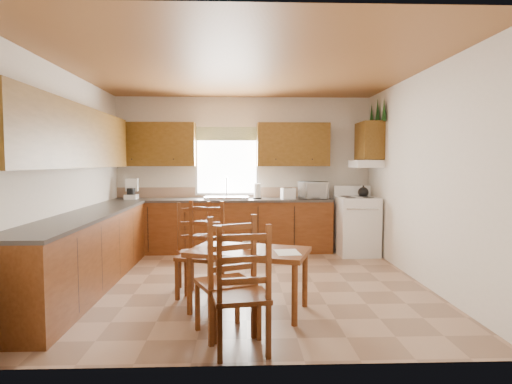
{
  "coord_description": "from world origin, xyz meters",
  "views": [
    {
      "loc": [
        -0.05,
        -5.41,
        1.55
      ],
      "look_at": [
        0.15,
        0.3,
        1.15
      ],
      "focal_mm": 30.0,
      "sensor_mm": 36.0,
      "label": 1
    }
  ],
  "objects_px": {
    "chair_near_left": "(240,288)",
    "chair_far_right": "(200,250)",
    "chair_near_right": "(225,275)",
    "chair_far_left": "(198,247)",
    "microwave": "(313,190)",
    "dining_table": "(249,280)",
    "stove": "(356,226)"
  },
  "relations": [
    {
      "from": "chair_near_left",
      "to": "chair_far_right",
      "type": "distance_m",
      "value": 1.51
    },
    {
      "from": "chair_near_right",
      "to": "chair_far_left",
      "type": "relative_size",
      "value": 1.04
    },
    {
      "from": "chair_near_right",
      "to": "chair_far_left",
      "type": "bearing_deg",
      "value": -97.66
    },
    {
      "from": "microwave",
      "to": "dining_table",
      "type": "bearing_deg",
      "value": -104.88
    },
    {
      "from": "chair_near_right",
      "to": "chair_far_right",
      "type": "height_order",
      "value": "chair_near_right"
    },
    {
      "from": "chair_near_right",
      "to": "chair_far_right",
      "type": "relative_size",
      "value": 1.0
    },
    {
      "from": "dining_table",
      "to": "chair_far_left",
      "type": "relative_size",
      "value": 1.15
    },
    {
      "from": "dining_table",
      "to": "chair_far_right",
      "type": "distance_m",
      "value": 0.75
    },
    {
      "from": "stove",
      "to": "chair_near_left",
      "type": "height_order",
      "value": "chair_near_left"
    },
    {
      "from": "chair_far_left",
      "to": "chair_far_right",
      "type": "bearing_deg",
      "value": -99.5
    },
    {
      "from": "chair_far_right",
      "to": "dining_table",
      "type": "bearing_deg",
      "value": -21.28
    },
    {
      "from": "chair_far_left",
      "to": "chair_far_right",
      "type": "distance_m",
      "value": 0.27
    },
    {
      "from": "dining_table",
      "to": "chair_near_left",
      "type": "xyz_separation_m",
      "value": [
        -0.09,
        -0.96,
        0.21
      ]
    },
    {
      "from": "microwave",
      "to": "chair_far_left",
      "type": "height_order",
      "value": "microwave"
    },
    {
      "from": "dining_table",
      "to": "chair_near_left",
      "type": "distance_m",
      "value": 0.99
    },
    {
      "from": "chair_near_right",
      "to": "chair_far_left",
      "type": "distance_m",
      "value": 1.4
    },
    {
      "from": "microwave",
      "to": "chair_far_right",
      "type": "bearing_deg",
      "value": -117.84
    },
    {
      "from": "stove",
      "to": "chair_near_left",
      "type": "relative_size",
      "value": 0.9
    },
    {
      "from": "microwave",
      "to": "stove",
      "type": "bearing_deg",
      "value": -19.47
    },
    {
      "from": "stove",
      "to": "microwave",
      "type": "relative_size",
      "value": 1.96
    },
    {
      "from": "stove",
      "to": "chair_far_left",
      "type": "height_order",
      "value": "chair_far_left"
    },
    {
      "from": "chair_near_left",
      "to": "chair_far_right",
      "type": "relative_size",
      "value": 0.98
    },
    {
      "from": "dining_table",
      "to": "chair_near_left",
      "type": "relative_size",
      "value": 1.14
    },
    {
      "from": "chair_near_right",
      "to": "chair_far_left",
      "type": "xyz_separation_m",
      "value": [
        -0.37,
        1.35,
        -0.02
      ]
    },
    {
      "from": "dining_table",
      "to": "chair_far_left",
      "type": "distance_m",
      "value": 0.97
    },
    {
      "from": "stove",
      "to": "microwave",
      "type": "distance_m",
      "value": 0.96
    },
    {
      "from": "stove",
      "to": "chair_far_left",
      "type": "relative_size",
      "value": 0.91
    },
    {
      "from": "microwave",
      "to": "chair_far_right",
      "type": "xyz_separation_m",
      "value": [
        -1.72,
        -2.51,
        -0.52
      ]
    },
    {
      "from": "chair_near_left",
      "to": "microwave",
      "type": "bearing_deg",
      "value": -117.11
    },
    {
      "from": "chair_near_right",
      "to": "microwave",
      "type": "bearing_deg",
      "value": -134.39
    },
    {
      "from": "microwave",
      "to": "chair_far_left",
      "type": "distance_m",
      "value": 2.91
    },
    {
      "from": "chair_near_left",
      "to": "stove",
      "type": "bearing_deg",
      "value": -127.64
    }
  ]
}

